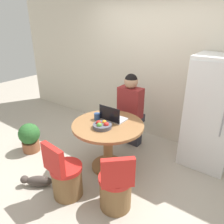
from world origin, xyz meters
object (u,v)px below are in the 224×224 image
(chair_near_camera, at_px, (66,178))
(cat, at_px, (37,181))
(chair_near_right_corner, at_px, (116,189))
(laptop, at_px, (113,117))
(refrigerator, at_px, (212,114))
(potted_plant, at_px, (30,137))
(person_seated, at_px, (131,108))
(fruit_bowl, at_px, (102,125))
(dining_table, at_px, (108,137))

(chair_near_camera, bearing_deg, cat, 21.64)
(chair_near_right_corner, height_order, laptop, laptop)
(refrigerator, xyz_separation_m, potted_plant, (-2.53, -1.45, -0.58))
(person_seated, bearing_deg, fruit_bowl, 94.44)
(person_seated, xyz_separation_m, laptop, (0.04, -0.60, 0.06))
(fruit_bowl, xyz_separation_m, potted_plant, (-1.38, -0.28, -0.52))
(person_seated, xyz_separation_m, cat, (-0.48, -1.66, -0.66))
(chair_near_camera, bearing_deg, chair_near_right_corner, -155.11)
(refrigerator, relative_size, person_seated, 1.27)
(refrigerator, height_order, chair_near_right_corner, refrigerator)
(chair_near_camera, height_order, laptop, laptop)
(fruit_bowl, height_order, cat, fruit_bowl)
(dining_table, distance_m, cat, 1.15)
(refrigerator, xyz_separation_m, person_seated, (-1.21, -0.29, -0.10))
(laptop, bearing_deg, dining_table, 98.24)
(laptop, bearing_deg, cat, 63.88)
(refrigerator, xyz_separation_m, laptop, (-1.17, -0.89, -0.05))
(dining_table, relative_size, potted_plant, 2.02)
(refrigerator, bearing_deg, chair_near_camera, -124.26)
(chair_near_camera, distance_m, cat, 0.51)
(chair_near_right_corner, distance_m, fruit_bowl, 0.86)
(dining_table, height_order, laptop, laptop)
(fruit_bowl, bearing_deg, refrigerator, 45.65)
(person_seated, distance_m, cat, 1.85)
(chair_near_camera, bearing_deg, person_seated, -84.88)
(fruit_bowl, height_order, potted_plant, fruit_bowl)
(chair_near_right_corner, relative_size, potted_plant, 1.58)
(person_seated, height_order, laptop, person_seated)
(person_seated, xyz_separation_m, fruit_bowl, (0.07, -0.88, 0.05))
(dining_table, distance_m, chair_near_camera, 0.83)
(potted_plant, bearing_deg, cat, -30.32)
(chair_near_right_corner, bearing_deg, fruit_bowl, -82.37)
(refrigerator, height_order, dining_table, refrigerator)
(person_seated, height_order, cat, person_seated)
(laptop, bearing_deg, refrigerator, -142.97)
(refrigerator, bearing_deg, cat, -131.06)
(fruit_bowl, bearing_deg, laptop, 96.05)
(potted_plant, bearing_deg, chair_near_camera, -15.64)
(potted_plant, bearing_deg, person_seated, 41.56)
(chair_near_right_corner, relative_size, cat, 1.93)
(chair_near_right_corner, height_order, person_seated, person_seated)
(chair_near_right_corner, xyz_separation_m, laptop, (-0.57, 0.71, 0.53))
(chair_near_camera, bearing_deg, fruit_bowl, -92.15)
(dining_table, bearing_deg, laptop, 98.24)
(chair_near_right_corner, bearing_deg, dining_table, -90.00)
(laptop, xyz_separation_m, potted_plant, (-1.35, -0.57, -0.53))
(refrigerator, height_order, person_seated, refrigerator)
(cat, relative_size, potted_plant, 0.82)
(chair_near_camera, height_order, potted_plant, chair_near_camera)
(chair_near_right_corner, bearing_deg, chair_near_camera, -24.89)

